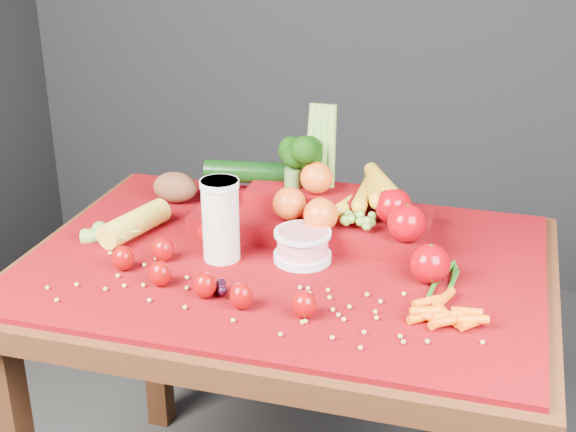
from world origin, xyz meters
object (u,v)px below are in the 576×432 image
(yogurt_bowl, at_px, (303,245))
(produce_mound, at_px, (324,207))
(table, at_px, (285,303))
(milk_glass, at_px, (221,217))

(yogurt_bowl, bearing_deg, produce_mound, 86.89)
(table, height_order, milk_glass, milk_glass)
(milk_glass, relative_size, produce_mound, 0.29)
(table, height_order, produce_mound, produce_mound)
(table, bearing_deg, produce_mound, 73.81)
(table, xyz_separation_m, yogurt_bowl, (0.04, 0.00, 0.14))
(milk_glass, bearing_deg, yogurt_bowl, 12.91)
(table, xyz_separation_m, produce_mound, (0.04, 0.15, 0.17))
(milk_glass, distance_m, produce_mound, 0.26)
(milk_glass, relative_size, yogurt_bowl, 1.44)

